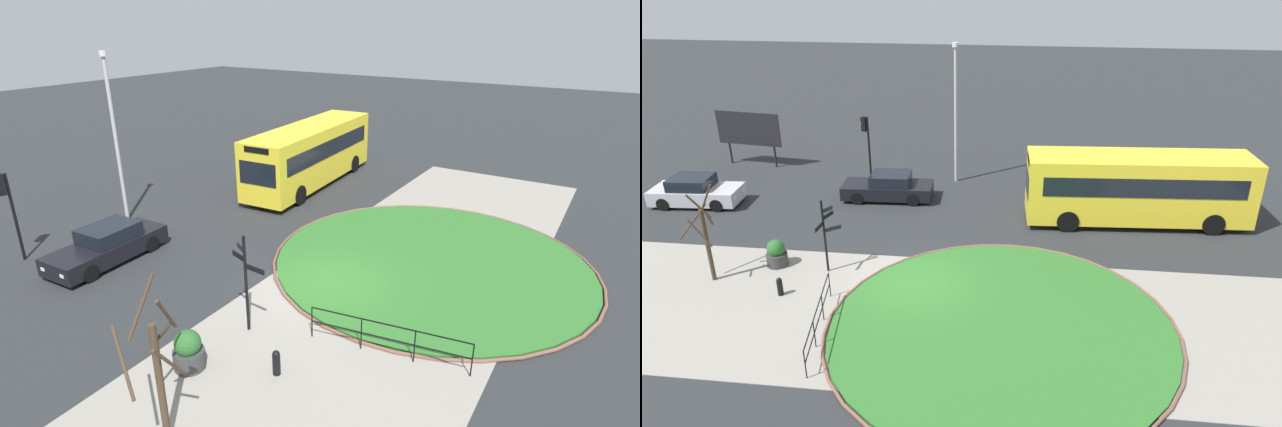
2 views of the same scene
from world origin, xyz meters
The scene contains 15 objects.
ground centered at (0.00, 0.00, 0.00)m, with size 120.00×120.00×0.00m, color #282B2D.
sidewalk_paving centered at (0.00, -1.95, 0.01)m, with size 32.00×8.10×0.02m, color gray.
grass_island centered at (3.47, -2.38, 0.05)m, with size 11.59×11.59×0.10m, color #2D6B28.
grass_kerb_ring centered at (3.47, -2.38, 0.06)m, with size 11.90×11.90×0.11m, color brown.
signpost_directional centered at (-3.50, 0.65, 1.76)m, with size 0.61×1.34×3.07m.
bollard_foreground centered at (-4.71, -1.28, 0.38)m, with size 0.21×0.21×0.73m.
railing_grass_edge centered at (-2.49, -3.37, 0.66)m, with size 0.76×4.43×1.01m.
bus_yellow centered at (9.13, 6.70, 1.74)m, with size 10.17×3.14×3.24m.
car_near_lane centered at (-12.18, 6.27, 0.67)m, with size 4.39×2.09×1.45m.
car_far_lane centered at (-2.84, 8.03, 0.63)m, with size 4.60×1.96×1.38m.
traffic_light_near centered at (-4.67, 10.91, 2.53)m, with size 0.48×0.32×3.44m.
lamppost_tall centered at (0.24, 10.93, 3.98)m, with size 0.32×0.32×7.39m.
billboard_left centered at (-11.92, 12.08, 2.16)m, with size 3.97×0.63×3.19m.
planter_near_signpost centered at (-5.71, 0.82, 0.52)m, with size 0.83×0.83×1.13m.
street_tree_bare centered at (-7.72, -0.53, 1.85)m, with size 1.39×1.38×3.88m.
Camera 2 is at (4.06, -18.56, 11.66)m, focal length 32.57 mm.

